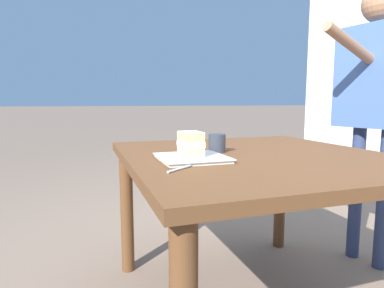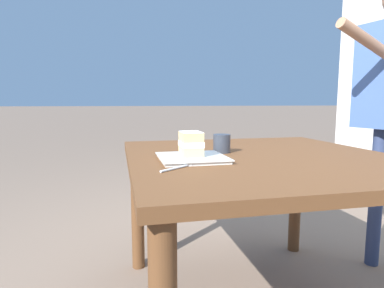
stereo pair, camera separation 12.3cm
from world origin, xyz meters
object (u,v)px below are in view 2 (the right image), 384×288
(patio_table, at_px, (260,176))
(coffee_cup, at_px, (222,143))
(cake_slice, at_px, (191,144))
(dessert_plate, at_px, (192,158))
(dessert_fork, at_px, (181,167))

(patio_table, distance_m, coffee_cup, 0.22)
(patio_table, height_order, cake_slice, cake_slice)
(dessert_plate, xyz_separation_m, dessert_fork, (0.14, -0.07, -0.00))
(dessert_fork, height_order, coffee_cup, coffee_cup)
(patio_table, relative_size, cake_slice, 11.01)
(dessert_fork, relative_size, coffee_cup, 1.79)
(dessert_fork, bearing_deg, patio_table, 118.21)
(dessert_plate, distance_m, dessert_fork, 0.15)
(dessert_plate, bearing_deg, dessert_fork, -26.47)
(dessert_plate, bearing_deg, coffee_cup, 132.50)
(dessert_plate, distance_m, cake_slice, 0.05)
(patio_table, height_order, dessert_plate, dessert_plate)
(dessert_plate, height_order, dessert_fork, dessert_plate)
(cake_slice, relative_size, dessert_fork, 0.75)
(dessert_plate, height_order, cake_slice, cake_slice)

